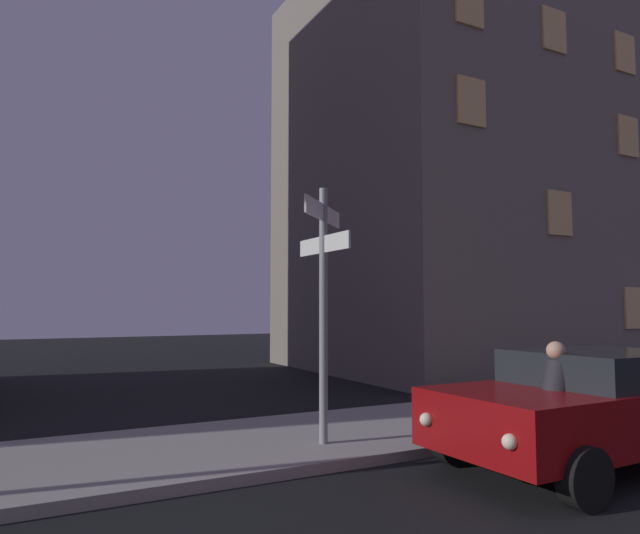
# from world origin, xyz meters

# --- Properties ---
(sidewalk_kerb) EXTENTS (40.00, 3.05, 0.14)m
(sidewalk_kerb) POSITION_xyz_m (0.00, 6.87, 0.07)
(sidewalk_kerb) COLOR #9E9991
(sidewalk_kerb) RESTS_ON ground_plane
(signpost) EXTENTS (1.16, 1.45, 3.57)m
(signpost) POSITION_xyz_m (0.73, 6.21, 2.29)
(signpost) COLOR gray
(signpost) RESTS_ON sidewalk_kerb
(car_near_right) EXTENTS (4.18, 2.16, 1.46)m
(car_near_right) POSITION_xyz_m (3.35, 4.01, 0.78)
(car_near_right) COLOR maroon
(car_near_right) RESTS_ON ground_plane
(cyclist) EXTENTS (1.82, 0.34, 1.61)m
(cyclist) POSITION_xyz_m (2.71, 3.91, 0.75)
(cyclist) COLOR black
(cyclist) RESTS_ON ground_plane
(building_right_block) EXTENTS (9.18, 9.12, 13.19)m
(building_right_block) POSITION_xyz_m (9.70, 14.08, 6.59)
(building_right_block) COLOR slate
(building_right_block) RESTS_ON ground_plane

